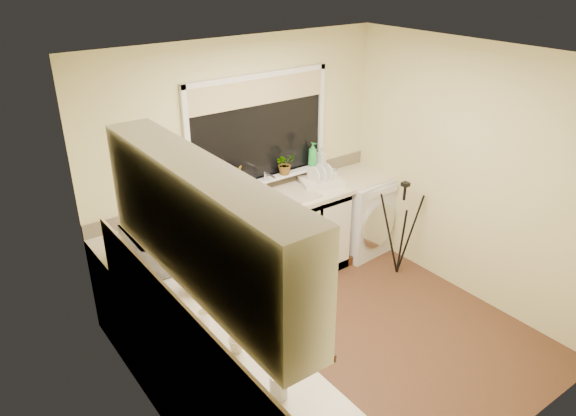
{
  "coord_description": "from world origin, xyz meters",
  "views": [
    {
      "loc": [
        -2.6,
        -2.82,
        3.14
      ],
      "look_at": [
        -0.13,
        0.55,
        1.15
      ],
      "focal_mm": 33.94,
      "sensor_mm": 36.0,
      "label": 1
    }
  ],
  "objects_px": {
    "plant_a": "(216,181)",
    "cup_back": "(333,174)",
    "soap_bottle_green": "(313,154)",
    "washing_machine": "(358,214)",
    "dish_rack": "(322,182)",
    "glass_jug": "(279,386)",
    "kettle": "(196,277)",
    "plant_b": "(237,176)",
    "cup_left": "(236,345)",
    "microwave": "(153,248)",
    "laptop": "(213,210)",
    "soap_bottle_clear": "(321,155)",
    "steel_jar": "(204,318)",
    "tripod": "(401,229)",
    "plant_d": "(285,163)"
  },
  "relations": [
    {
      "from": "washing_machine",
      "to": "microwave",
      "type": "distance_m",
      "value": 2.68
    },
    {
      "from": "washing_machine",
      "to": "microwave",
      "type": "height_order",
      "value": "microwave"
    },
    {
      "from": "kettle",
      "to": "washing_machine",
      "type": "bearing_deg",
      "value": 20.34
    },
    {
      "from": "kettle",
      "to": "soap_bottle_clear",
      "type": "bearing_deg",
      "value": 29.01
    },
    {
      "from": "glass_jug",
      "to": "cup_back",
      "type": "height_order",
      "value": "glass_jug"
    },
    {
      "from": "kettle",
      "to": "steel_jar",
      "type": "bearing_deg",
      "value": -110.67
    },
    {
      "from": "microwave",
      "to": "soap_bottle_green",
      "type": "bearing_deg",
      "value": -71.03
    },
    {
      "from": "tripod",
      "to": "glass_jug",
      "type": "xyz_separation_m",
      "value": [
        -2.59,
        -1.47,
        0.45
      ]
    },
    {
      "from": "microwave",
      "to": "kettle",
      "type": "bearing_deg",
      "value": -167.82
    },
    {
      "from": "plant_b",
      "to": "microwave",
      "type": "bearing_deg",
      "value": -150.62
    },
    {
      "from": "laptop",
      "to": "glass_jug",
      "type": "distance_m",
      "value": 2.32
    },
    {
      "from": "kettle",
      "to": "soap_bottle_green",
      "type": "bearing_deg",
      "value": 30.37
    },
    {
      "from": "plant_b",
      "to": "cup_left",
      "type": "distance_m",
      "value": 2.25
    },
    {
      "from": "kettle",
      "to": "plant_b",
      "type": "height_order",
      "value": "plant_b"
    },
    {
      "from": "laptop",
      "to": "dish_rack",
      "type": "xyz_separation_m",
      "value": [
        1.29,
        -0.0,
        -0.04
      ]
    },
    {
      "from": "washing_machine",
      "to": "plant_b",
      "type": "distance_m",
      "value": 1.61
    },
    {
      "from": "plant_b",
      "to": "laptop",
      "type": "bearing_deg",
      "value": -153.3
    },
    {
      "from": "soap_bottle_clear",
      "to": "laptop",
      "type": "bearing_deg",
      "value": -172.06
    },
    {
      "from": "laptop",
      "to": "plant_b",
      "type": "distance_m",
      "value": 0.46
    },
    {
      "from": "laptop",
      "to": "steel_jar",
      "type": "xyz_separation_m",
      "value": [
        -0.83,
        -1.37,
        -0.02
      ]
    },
    {
      "from": "plant_b",
      "to": "washing_machine",
      "type": "bearing_deg",
      "value": -9.92
    },
    {
      "from": "microwave",
      "to": "cup_back",
      "type": "height_order",
      "value": "microwave"
    },
    {
      "from": "glass_jug",
      "to": "dish_rack",
      "type": "bearing_deg",
      "value": 46.06
    },
    {
      "from": "plant_a",
      "to": "plant_b",
      "type": "xyz_separation_m",
      "value": [
        0.22,
        -0.01,
        -0.0
      ]
    },
    {
      "from": "soap_bottle_clear",
      "to": "plant_d",
      "type": "bearing_deg",
      "value": -177.34
    },
    {
      "from": "tripod",
      "to": "plant_a",
      "type": "relative_size",
      "value": 4.63
    },
    {
      "from": "tripod",
      "to": "soap_bottle_green",
      "type": "distance_m",
      "value": 1.21
    },
    {
      "from": "plant_b",
      "to": "cup_left",
      "type": "height_order",
      "value": "plant_b"
    },
    {
      "from": "plant_a",
      "to": "laptop",
      "type": "bearing_deg",
      "value": -128.67
    },
    {
      "from": "plant_a",
      "to": "cup_back",
      "type": "xyz_separation_m",
      "value": [
        1.35,
        -0.12,
        -0.21
      ]
    },
    {
      "from": "glass_jug",
      "to": "tripod",
      "type": "bearing_deg",
      "value": 29.49
    },
    {
      "from": "washing_machine",
      "to": "kettle",
      "type": "relative_size",
      "value": 3.86
    },
    {
      "from": "glass_jug",
      "to": "cup_back",
      "type": "relative_size",
      "value": 1.2
    },
    {
      "from": "tripod",
      "to": "kettle",
      "type": "bearing_deg",
      "value": -162.88
    },
    {
      "from": "laptop",
      "to": "cup_back",
      "type": "bearing_deg",
      "value": 20.66
    },
    {
      "from": "dish_rack",
      "to": "cup_left",
      "type": "relative_size",
      "value": 4.22
    },
    {
      "from": "washing_machine",
      "to": "kettle",
      "type": "distance_m",
      "value": 2.71
    },
    {
      "from": "glass_jug",
      "to": "kettle",
      "type": "bearing_deg",
      "value": 84.26
    },
    {
      "from": "dish_rack",
      "to": "soap_bottle_clear",
      "type": "distance_m",
      "value": 0.33
    },
    {
      "from": "microwave",
      "to": "plant_d",
      "type": "bearing_deg",
      "value": -68.09
    },
    {
      "from": "plant_b",
      "to": "soap_bottle_clear",
      "type": "xyz_separation_m",
      "value": [
        1.07,
        0.01,
        -0.02
      ]
    },
    {
      "from": "soap_bottle_green",
      "to": "washing_machine",
      "type": "bearing_deg",
      "value": -28.5
    },
    {
      "from": "dish_rack",
      "to": "washing_machine",
      "type": "bearing_deg",
      "value": 14.47
    },
    {
      "from": "kettle",
      "to": "soap_bottle_green",
      "type": "height_order",
      "value": "soap_bottle_green"
    },
    {
      "from": "dish_rack",
      "to": "steel_jar",
      "type": "relative_size",
      "value": 4.15
    },
    {
      "from": "laptop",
      "to": "plant_b",
      "type": "xyz_separation_m",
      "value": [
        0.37,
        0.19,
        0.19
      ]
    },
    {
      "from": "washing_machine",
      "to": "soap_bottle_clear",
      "type": "bearing_deg",
      "value": 138.86
    },
    {
      "from": "kettle",
      "to": "cup_back",
      "type": "bearing_deg",
      "value": 25.61
    },
    {
      "from": "dish_rack",
      "to": "laptop",
      "type": "bearing_deg",
      "value": -159.08
    },
    {
      "from": "soap_bottle_clear",
      "to": "plant_a",
      "type": "bearing_deg",
      "value": -179.67
    }
  ]
}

